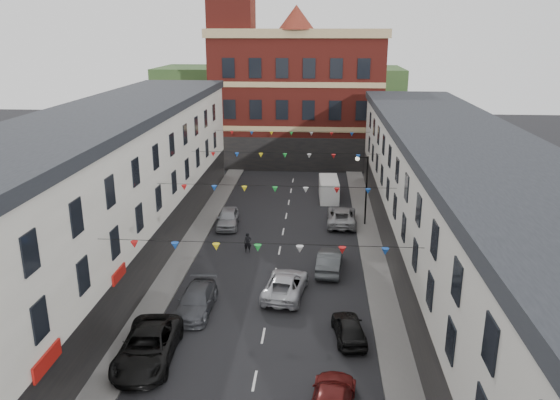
% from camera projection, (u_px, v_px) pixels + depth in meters
% --- Properties ---
extents(ground, '(160.00, 160.00, 0.00)m').
position_uv_depth(ground, '(270.00, 301.00, 33.40)').
color(ground, black).
rests_on(ground, ground).
extents(pavement_left, '(1.80, 64.00, 0.15)m').
position_uv_depth(pavement_left, '(168.00, 282.00, 35.76)').
color(pavement_left, '#605E5B').
rests_on(pavement_left, ground).
extents(pavement_right, '(1.80, 64.00, 0.15)m').
position_uv_depth(pavement_right, '(380.00, 289.00, 34.80)').
color(pavement_right, '#605E5B').
rests_on(pavement_right, ground).
extents(terrace_left, '(8.40, 56.00, 10.70)m').
position_uv_depth(terrace_left, '(81.00, 209.00, 33.58)').
color(terrace_left, silver).
rests_on(terrace_left, ground).
extents(terrace_right, '(8.40, 56.00, 9.70)m').
position_uv_depth(terrace_right, '(470.00, 226.00, 32.08)').
color(terrace_right, beige).
rests_on(terrace_right, ground).
extents(civic_building, '(20.60, 13.30, 18.50)m').
position_uv_depth(civic_building, '(298.00, 96.00, 67.09)').
color(civic_building, maroon).
rests_on(civic_building, ground).
extents(clock_tower, '(5.60, 5.60, 30.00)m').
position_uv_depth(clock_tower, '(232.00, 38.00, 62.78)').
color(clock_tower, maroon).
rests_on(clock_tower, ground).
extents(distant_hill, '(40.00, 14.00, 10.00)m').
position_uv_depth(distant_hill, '(280.00, 98.00, 91.20)').
color(distant_hill, '#2B4B23').
rests_on(distant_hill, ground).
extents(street_lamp, '(1.10, 0.36, 6.00)m').
position_uv_depth(street_lamp, '(364.00, 181.00, 45.10)').
color(street_lamp, black).
rests_on(street_lamp, ground).
extents(car_left_c, '(2.93, 5.86, 1.60)m').
position_uv_depth(car_left_c, '(148.00, 347.00, 27.14)').
color(car_left_c, black).
rests_on(car_left_c, ground).
extents(car_left_d, '(1.99, 4.82, 1.39)m').
position_uv_depth(car_left_d, '(196.00, 300.00, 31.98)').
color(car_left_d, '#3D3F44').
rests_on(car_left_d, ground).
extents(car_left_e, '(2.06, 4.46, 1.48)m').
position_uv_depth(car_left_e, '(228.00, 218.00, 45.85)').
color(car_left_e, '#92949A').
rests_on(car_left_e, ground).
extents(car_right_c, '(2.44, 4.77, 1.32)m').
position_uv_depth(car_right_c, '(332.00, 400.00, 23.45)').
color(car_right_c, '#5F1413').
rests_on(car_right_c, ground).
extents(car_right_d, '(2.00, 3.96, 1.30)m').
position_uv_depth(car_right_d, '(349.00, 328.00, 29.11)').
color(car_right_d, black).
rests_on(car_right_d, ground).
extents(car_right_e, '(2.01, 4.67, 1.49)m').
position_uv_depth(car_right_e, '(330.00, 261.00, 37.38)').
color(car_right_e, '#464A4D').
rests_on(car_right_e, ground).
extents(car_right_f, '(2.55, 5.27, 1.45)m').
position_uv_depth(car_right_f, '(342.00, 216.00, 46.40)').
color(car_right_f, '#9B9C9F').
rests_on(car_right_f, ground).
extents(moving_car, '(2.98, 5.33, 1.41)m').
position_uv_depth(moving_car, '(285.00, 284.00, 33.98)').
color(moving_car, silver).
rests_on(moving_car, ground).
extents(white_van, '(1.95, 4.68, 2.04)m').
position_uv_depth(white_van, '(329.00, 189.00, 53.17)').
color(white_van, white).
rests_on(white_van, ground).
extents(pedestrian, '(0.62, 0.48, 1.52)m').
position_uv_depth(pedestrian, '(248.00, 243.00, 40.49)').
color(pedestrian, black).
rests_on(pedestrian, ground).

